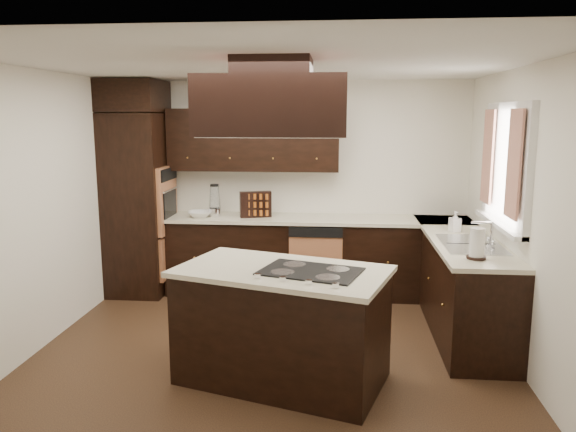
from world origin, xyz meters
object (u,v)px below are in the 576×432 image
Objects in this scene: oven_column at (138,204)px; range_hood at (273,106)px; spice_rack at (256,204)px; island at (282,327)px.

oven_column is 2.02× the size of range_hood.
oven_column is at bearing 163.01° from spice_rack.
island is at bearing 66.18° from range_hood.
range_hood reaches higher than oven_column.
spice_rack is (-0.54, 2.19, 0.63)m from island.
range_hood is at bearing -96.38° from island.
oven_column is 1.36× the size of island.
spice_rack is at bearing 101.93° from range_hood.
island is (1.93, -2.14, -0.62)m from oven_column.
island is 1.48× the size of range_hood.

